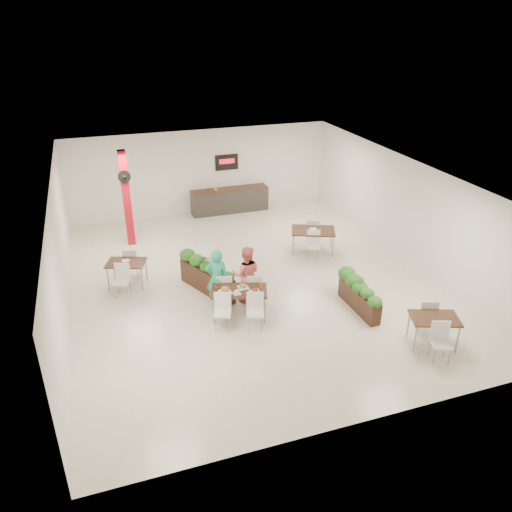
{
  "coord_description": "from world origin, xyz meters",
  "views": [
    {
      "loc": [
        -3.95,
        -12.14,
        7.04
      ],
      "look_at": [
        -0.04,
        -0.61,
        1.1
      ],
      "focal_mm": 35.0,
      "sensor_mm": 36.0,
      "label": 1
    }
  ],
  "objects_px": {
    "side_table_b": "(313,233)",
    "side_table_a": "(126,266)",
    "side_table_c": "(434,322)",
    "planter_right": "(360,293)",
    "planter_left": "(207,274)",
    "red_column": "(126,198)",
    "diner_man": "(217,278)",
    "service_counter": "(230,200)",
    "main_table": "(239,294)",
    "diner_woman": "(246,274)"
  },
  "relations": [
    {
      "from": "red_column",
      "to": "planter_right",
      "type": "distance_m",
      "value": 8.16
    },
    {
      "from": "red_column",
      "to": "planter_left",
      "type": "height_order",
      "value": "red_column"
    },
    {
      "from": "service_counter",
      "to": "planter_left",
      "type": "height_order",
      "value": "service_counter"
    },
    {
      "from": "main_table",
      "to": "planter_left",
      "type": "xyz_separation_m",
      "value": [
        -0.48,
        1.47,
        -0.1
      ]
    },
    {
      "from": "main_table",
      "to": "diner_woman",
      "type": "relative_size",
      "value": 1.2
    },
    {
      "from": "planter_right",
      "to": "side_table_b",
      "type": "height_order",
      "value": "planter_right"
    },
    {
      "from": "side_table_c",
      "to": "side_table_b",
      "type": "bearing_deg",
      "value": 115.07
    },
    {
      "from": "side_table_a",
      "to": "side_table_b",
      "type": "relative_size",
      "value": 1.01
    },
    {
      "from": "diner_man",
      "to": "planter_right",
      "type": "bearing_deg",
      "value": 176.38
    },
    {
      "from": "side_table_b",
      "to": "side_table_a",
      "type": "bearing_deg",
      "value": -153.03
    },
    {
      "from": "side_table_a",
      "to": "diner_woman",
      "type": "bearing_deg",
      "value": -12.72
    },
    {
      "from": "side_table_c",
      "to": "side_table_a",
      "type": "bearing_deg",
      "value": 161.21
    },
    {
      "from": "service_counter",
      "to": "planter_left",
      "type": "distance_m",
      "value": 6.29
    },
    {
      "from": "diner_man",
      "to": "side_table_c",
      "type": "bearing_deg",
      "value": 160.51
    },
    {
      "from": "red_column",
      "to": "main_table",
      "type": "height_order",
      "value": "red_column"
    },
    {
      "from": "side_table_a",
      "to": "red_column",
      "type": "bearing_deg",
      "value": 101.97
    },
    {
      "from": "side_table_a",
      "to": "diner_man",
      "type": "bearing_deg",
      "value": -21.36
    },
    {
      "from": "diner_man",
      "to": "side_table_b",
      "type": "xyz_separation_m",
      "value": [
        3.8,
        2.29,
        -0.18
      ]
    },
    {
      "from": "side_table_b",
      "to": "side_table_c",
      "type": "relative_size",
      "value": 0.99
    },
    {
      "from": "red_column",
      "to": "planter_left",
      "type": "distance_m",
      "value": 4.45
    },
    {
      "from": "side_table_a",
      "to": "side_table_c",
      "type": "distance_m",
      "value": 8.27
    },
    {
      "from": "planter_left",
      "to": "side_table_a",
      "type": "xyz_separation_m",
      "value": [
        -2.07,
        1.06,
        0.08
      ]
    },
    {
      "from": "service_counter",
      "to": "side_table_c",
      "type": "bearing_deg",
      "value": -78.37
    },
    {
      "from": "planter_left",
      "to": "side_table_b",
      "type": "relative_size",
      "value": 1.22
    },
    {
      "from": "service_counter",
      "to": "red_column",
      "type": "bearing_deg",
      "value": -155.0
    },
    {
      "from": "diner_woman",
      "to": "side_table_b",
      "type": "xyz_separation_m",
      "value": [
        3.0,
        2.29,
        -0.16
      ]
    },
    {
      "from": "diner_man",
      "to": "side_table_b",
      "type": "relative_size",
      "value": 0.99
    },
    {
      "from": "diner_woman",
      "to": "planter_right",
      "type": "relative_size",
      "value": 0.88
    },
    {
      "from": "planter_left",
      "to": "side_table_a",
      "type": "height_order",
      "value": "planter_left"
    },
    {
      "from": "main_table",
      "to": "side_table_c",
      "type": "distance_m",
      "value": 4.72
    },
    {
      "from": "main_table",
      "to": "planter_left",
      "type": "height_order",
      "value": "planter_left"
    },
    {
      "from": "service_counter",
      "to": "side_table_a",
      "type": "height_order",
      "value": "service_counter"
    },
    {
      "from": "main_table",
      "to": "diner_man",
      "type": "height_order",
      "value": "diner_man"
    },
    {
      "from": "diner_woman",
      "to": "planter_right",
      "type": "distance_m",
      "value": 3.0
    },
    {
      "from": "red_column",
      "to": "diner_woman",
      "type": "bearing_deg",
      "value": -61.95
    },
    {
      "from": "service_counter",
      "to": "diner_woman",
      "type": "distance_m",
      "value": 6.82
    },
    {
      "from": "diner_man",
      "to": "diner_woman",
      "type": "distance_m",
      "value": 0.8
    },
    {
      "from": "side_table_a",
      "to": "side_table_b",
      "type": "height_order",
      "value": "same"
    },
    {
      "from": "side_table_b",
      "to": "planter_left",
      "type": "bearing_deg",
      "value": -136.27
    },
    {
      "from": "service_counter",
      "to": "side_table_b",
      "type": "xyz_separation_m",
      "value": [
        1.56,
        -4.37,
        0.15
      ]
    },
    {
      "from": "red_column",
      "to": "side_table_c",
      "type": "height_order",
      "value": "red_column"
    },
    {
      "from": "red_column",
      "to": "side_table_a",
      "type": "bearing_deg",
      "value": -97.78
    },
    {
      "from": "main_table",
      "to": "side_table_c",
      "type": "bearing_deg",
      "value": -34.2
    },
    {
      "from": "service_counter",
      "to": "diner_woman",
      "type": "xyz_separation_m",
      "value": [
        -1.44,
        -6.66,
        0.31
      ]
    },
    {
      "from": "red_column",
      "to": "side_table_b",
      "type": "relative_size",
      "value": 1.93
    },
    {
      "from": "planter_right",
      "to": "side_table_a",
      "type": "bearing_deg",
      "value": 149.87
    },
    {
      "from": "red_column",
      "to": "side_table_c",
      "type": "distance_m",
      "value": 10.16
    },
    {
      "from": "service_counter",
      "to": "side_table_c",
      "type": "xyz_separation_m",
      "value": [
        2.05,
        -9.97,
        0.12
      ]
    },
    {
      "from": "planter_right",
      "to": "side_table_c",
      "type": "height_order",
      "value": "planter_right"
    },
    {
      "from": "side_table_a",
      "to": "service_counter",
      "type": "bearing_deg",
      "value": 67.15
    }
  ]
}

